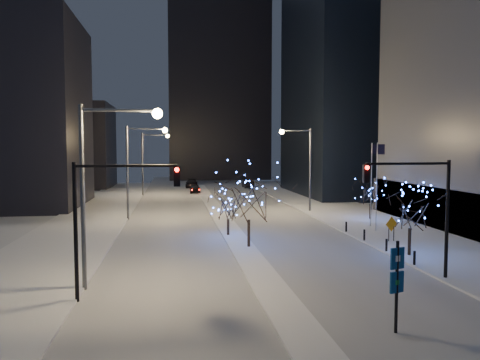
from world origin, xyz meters
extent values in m
plane|color=silver|center=(0.00, 0.00, 0.00)|extent=(160.00, 160.00, 0.00)
cube|color=silver|center=(0.00, 35.00, 0.01)|extent=(20.00, 130.00, 0.02)
cube|color=silver|center=(0.00, 30.00, 0.07)|extent=(2.00, 80.00, 0.15)
cube|color=silver|center=(15.00, 20.00, 0.07)|extent=(10.00, 90.00, 0.15)
cube|color=silver|center=(-14.00, 20.00, 0.07)|extent=(8.00, 90.00, 0.15)
cube|color=black|center=(-26.00, 70.00, 8.00)|extent=(18.00, 16.00, 16.00)
cube|color=black|center=(6.00, 92.00, 21.00)|extent=(24.00, 14.00, 42.00)
cylinder|color=#595E66|center=(-10.00, 2.00, 5.00)|extent=(0.24, 0.24, 10.00)
cylinder|color=#595E66|center=(-8.00, 2.00, 9.70)|extent=(4.00, 0.16, 0.16)
sphere|color=#FFC37F|center=(-6.00, 2.00, 9.55)|extent=(0.56, 0.56, 0.56)
cylinder|color=#595E66|center=(-10.00, 27.00, 5.00)|extent=(0.24, 0.24, 10.00)
cylinder|color=#595E66|center=(-8.00, 27.00, 9.70)|extent=(4.00, 0.16, 0.16)
sphere|color=#FFC37F|center=(-6.00, 27.00, 9.55)|extent=(0.56, 0.56, 0.56)
cylinder|color=#595E66|center=(-10.00, 52.00, 5.00)|extent=(0.24, 0.24, 10.00)
cylinder|color=#595E66|center=(-8.00, 52.00, 9.70)|extent=(4.00, 0.16, 0.16)
sphere|color=#FFC37F|center=(-6.00, 52.00, 9.55)|extent=(0.56, 0.56, 0.56)
cylinder|color=#595E66|center=(11.00, 30.00, 5.00)|extent=(0.24, 0.24, 10.00)
cylinder|color=#595E66|center=(9.25, 30.00, 9.70)|extent=(3.50, 0.16, 0.16)
sphere|color=#FFC37F|center=(7.50, 30.00, 9.55)|extent=(0.56, 0.56, 0.56)
cylinder|color=black|center=(-10.00, 0.00, 3.50)|extent=(0.20, 0.20, 7.00)
cylinder|color=black|center=(-7.50, 0.00, 6.80)|extent=(5.00, 0.14, 0.14)
cube|color=black|center=(-5.00, 0.00, 6.25)|extent=(0.32, 0.28, 1.00)
sphere|color=#FF0C05|center=(-5.00, -0.18, 6.60)|extent=(0.22, 0.22, 0.22)
cylinder|color=black|center=(10.50, 1.00, 3.50)|extent=(0.20, 0.20, 7.00)
cylinder|color=black|center=(8.00, 1.00, 6.80)|extent=(5.00, 0.14, 0.14)
cube|color=black|center=(5.50, 1.00, 6.25)|extent=(0.32, 0.28, 1.00)
sphere|color=#FF0C05|center=(5.50, 0.82, 6.60)|extent=(0.22, 0.22, 0.22)
cylinder|color=silver|center=(13.00, 16.00, 4.15)|extent=(0.10, 0.10, 8.00)
cube|color=black|center=(13.35, 16.00, 7.55)|extent=(0.70, 0.03, 0.90)
cylinder|color=silver|center=(13.60, 18.50, 4.15)|extent=(0.10, 0.10, 8.00)
cube|color=black|center=(13.95, 18.50, 7.55)|extent=(0.70, 0.03, 0.90)
cylinder|color=black|center=(10.20, 4.00, 0.60)|extent=(0.16, 0.16, 0.90)
cylinder|color=black|center=(10.20, 8.00, 0.60)|extent=(0.16, 0.16, 0.90)
cylinder|color=black|center=(10.20, 12.00, 0.60)|extent=(0.16, 0.16, 0.90)
cylinder|color=black|center=(10.20, 16.00, 0.60)|extent=(0.16, 0.16, 0.90)
imported|color=black|center=(-1.50, 55.57, 0.73)|extent=(1.87, 4.32, 1.45)
imported|color=black|center=(9.00, 64.21, 0.82)|extent=(1.74, 5.00, 1.65)
imported|color=black|center=(-1.65, 66.09, 0.79)|extent=(2.58, 5.61, 1.59)
cylinder|color=black|center=(0.50, 11.04, 1.18)|extent=(0.22, 0.22, 2.06)
cylinder|color=black|center=(-0.50, 16.02, 0.86)|extent=(0.22, 0.22, 1.42)
cylinder|color=black|center=(11.26, 6.67, 1.09)|extent=(0.22, 0.22, 1.89)
cylinder|color=black|center=(15.54, 22.96, 0.96)|extent=(0.22, 0.22, 1.61)
cylinder|color=black|center=(3.92, -6.00, 1.94)|extent=(0.13, 0.13, 3.89)
cube|color=navy|center=(3.92, -6.00, 3.17)|extent=(0.68, 0.30, 0.89)
cube|color=navy|center=(3.92, -6.00, 2.17)|extent=(0.68, 0.30, 0.89)
cylinder|color=black|center=(12.03, 11.42, 0.74)|extent=(0.06, 0.06, 1.18)
cylinder|color=black|center=(12.46, 11.42, 0.74)|extent=(0.06, 0.06, 1.18)
cube|color=orange|center=(12.25, 11.42, 1.54)|extent=(1.16, 0.43, 1.21)
camera|label=1|loc=(-5.19, -23.83, 7.72)|focal=35.00mm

